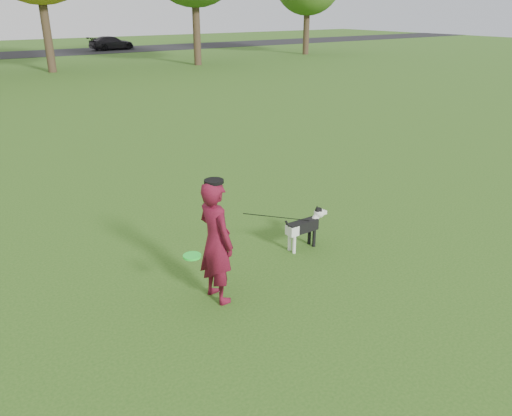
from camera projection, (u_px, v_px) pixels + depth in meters
ground at (232, 273)px, 7.44m from camera, size 120.00×120.00×0.00m
man at (216, 242)px, 6.49m from camera, size 0.45×0.64×1.69m
dog at (306, 225)px, 8.07m from camera, size 0.88×0.18×0.67m
car_right at (112, 43)px, 44.26m from camera, size 4.18×2.16×1.16m
man_held_items at (281, 217)px, 7.32m from camera, size 2.60×0.70×1.25m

